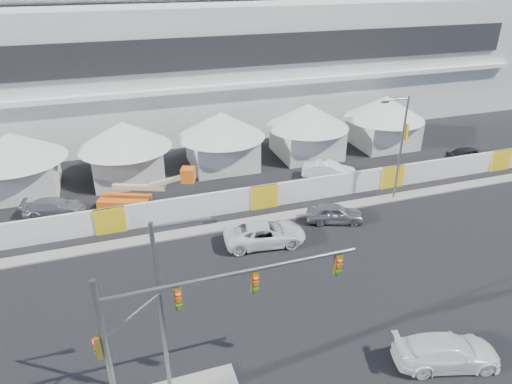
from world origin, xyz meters
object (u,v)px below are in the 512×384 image
object	(u,v)px
lot_car_b	(469,154)
streetlight_median	(167,306)
boom_lift	(134,198)
streetlight_curb	(400,142)
pickup_near	(447,351)
pickup_curb	(265,234)
traffic_mast	(165,335)
lot_car_c	(54,207)
sedan_silver	(335,213)
lot_car_a	(329,170)

from	to	relation	value
lot_car_b	streetlight_median	world-z (taller)	streetlight_median
streetlight_median	boom_lift	xyz separation A→B (m)	(-0.13, 18.95, -4.41)
lot_car_b	streetlight_curb	world-z (taller)	streetlight_curb
lot_car_b	boom_lift	world-z (taller)	boom_lift
pickup_near	boom_lift	bearing A→B (deg)	46.90
streetlight_curb	boom_lift	bearing A→B (deg)	166.82
pickup_curb	traffic_mast	distance (m)	14.69
lot_car_c	traffic_mast	distance (m)	21.92
traffic_mast	streetlight_curb	size ratio (longest dim) A/B	1.25
sedan_silver	pickup_curb	size ratio (longest dim) A/B	0.74
traffic_mast	boom_lift	xyz separation A→B (m)	(0.09, 19.46, -3.36)
lot_car_c	sedan_silver	bearing A→B (deg)	-102.70
pickup_near	boom_lift	world-z (taller)	boom_lift
streetlight_curb	streetlight_median	bearing A→B (deg)	-145.74
sedan_silver	lot_car_c	distance (m)	22.05
traffic_mast	lot_car_b	bearing A→B (deg)	30.21
lot_car_b	streetlight_median	distance (m)	37.75
sedan_silver	pickup_curb	bearing A→B (deg)	120.57
lot_car_a	lot_car_c	distance (m)	23.71
lot_car_b	boom_lift	xyz separation A→B (m)	(-32.66, 0.38, 0.28)
sedan_silver	boom_lift	bearing A→B (deg)	84.54
lot_car_b	lot_car_c	size ratio (longest dim) A/B	0.99
lot_car_a	traffic_mast	size ratio (longest dim) A/B	0.44
sedan_silver	lot_car_b	distance (m)	19.34
sedan_silver	lot_car_a	distance (m)	7.93
lot_car_a	streetlight_median	world-z (taller)	streetlight_median
traffic_mast	streetlight_curb	distance (m)	25.49
pickup_near	lot_car_c	size ratio (longest dim) A/B	1.12
streetlight_curb	lot_car_c	bearing A→B (deg)	167.12
pickup_curb	streetlight_median	xyz separation A→B (m)	(-8.16, -11.00, 4.67)
lot_car_a	streetlight_median	xyz separation A→B (m)	(-17.45, -19.44, 4.68)
streetlight_curb	boom_lift	xyz separation A→B (m)	(-20.80, 4.87, -4.06)
pickup_near	streetlight_median	bearing A→B (deg)	95.64
sedan_silver	traffic_mast	world-z (taller)	traffic_mast
sedan_silver	lot_car_c	size ratio (longest dim) A/B	0.92
traffic_mast	pickup_near	bearing A→B (deg)	-6.94
lot_car_a	lot_car_c	size ratio (longest dim) A/B	1.05
lot_car_b	streetlight_curb	bearing A→B (deg)	114.15
traffic_mast	lot_car_c	bearing A→B (deg)	106.19
sedan_silver	lot_car_c	bearing A→B (deg)	88.29
boom_lift	lot_car_a	bearing A→B (deg)	24.39
lot_car_a	lot_car_b	size ratio (longest dim) A/B	1.05
pickup_near	streetlight_curb	distance (m)	18.43
lot_car_b	streetlight_curb	distance (m)	13.40
lot_car_c	boom_lift	distance (m)	6.26
lot_car_c	pickup_near	bearing A→B (deg)	-130.44
pickup_near	lot_car_c	distance (m)	29.54
lot_car_b	traffic_mast	bearing A→B (deg)	123.64
lot_car_a	streetlight_curb	xyz separation A→B (m)	(3.22, -5.36, 4.32)
pickup_near	streetlight_median	size ratio (longest dim) A/B	0.56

